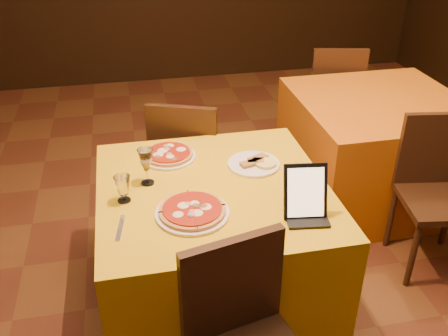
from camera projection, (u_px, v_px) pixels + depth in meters
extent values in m
cube|color=#5E2D19|center=(220.00, 290.00, 2.85)|extent=(6.00, 7.00, 0.01)
cube|color=gold|center=(214.00, 248.00, 2.59)|extent=(1.10, 1.10, 0.75)
cube|color=#BD5D0C|center=(374.00, 149.00, 3.52)|extent=(1.10, 1.10, 0.75)
cylinder|color=white|center=(192.00, 213.00, 2.20)|extent=(0.33, 0.33, 0.01)
cylinder|color=#AD4C23|center=(192.00, 210.00, 2.19)|extent=(0.30, 0.30, 0.02)
cylinder|color=white|center=(169.00, 157.00, 2.64)|extent=(0.29, 0.29, 0.01)
cylinder|color=#AD4C23|center=(168.00, 154.00, 2.63)|extent=(0.26, 0.26, 0.02)
cylinder|color=white|center=(254.00, 164.00, 2.57)|extent=(0.27, 0.27, 0.01)
cylinder|color=olive|center=(254.00, 161.00, 2.56)|extent=(0.17, 0.17, 0.02)
cube|color=black|center=(305.00, 191.00, 2.14)|extent=(0.20, 0.12, 0.23)
cube|color=silver|center=(216.00, 214.00, 2.20)|extent=(0.07, 0.24, 0.01)
cube|color=#B1B0B7|center=(120.00, 228.00, 2.11)|extent=(0.05, 0.18, 0.01)
cube|color=silver|center=(188.00, 152.00, 2.69)|extent=(0.07, 0.13, 0.01)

